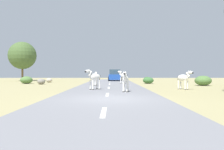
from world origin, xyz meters
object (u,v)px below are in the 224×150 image
object	(u,v)px
zebra_3	(96,77)
car_0	(116,76)
zebra_1	(184,78)
bush_2	(27,80)
bush_0	(204,81)
bush_1	(149,80)
zebra_4	(95,77)
tree_3	(23,56)
rock_1	(42,81)
rock_0	(50,80)
zebra_0	(126,79)
bush_3	(148,79)
zebra_2	(124,76)

from	to	relation	value
zebra_3	car_0	world-z (taller)	car_0
zebra_1	bush_2	world-z (taller)	zebra_1
bush_0	bush_1	world-z (taller)	bush_0
bush_1	zebra_3	bearing A→B (deg)	-140.92
zebra_1	zebra_4	size ratio (longest dim) A/B	0.98
zebra_1	tree_3	xyz separation A→B (m)	(-19.72, 18.29, 3.08)
bush_1	rock_1	size ratio (longest dim) A/B	1.47
zebra_3	car_0	size ratio (longest dim) A/B	0.34
rock_0	bush_2	bearing A→B (deg)	-118.27
bush_1	zebra_4	bearing A→B (deg)	-118.92
zebra_0	car_0	distance (m)	20.68
tree_3	rock_1	distance (m)	12.72
bush_3	bush_2	bearing A→B (deg)	-149.83
zebra_0	tree_3	distance (m)	26.00
tree_3	bush_2	size ratio (longest dim) A/B	4.22
zebra_1	tree_3	distance (m)	27.08
zebra_1	bush_2	size ratio (longest dim) A/B	1.05
bush_3	zebra_1	bearing A→B (deg)	-89.71
rock_1	bush_1	bearing A→B (deg)	8.65
zebra_4	bush_1	bearing A→B (deg)	-78.54
bush_2	rock_0	world-z (taller)	bush_2
zebra_4	tree_3	xyz separation A→B (m)	(-12.73, 18.98, 3.01)
zebra_4	rock_0	size ratio (longest dim) A/B	1.92
zebra_0	bush_1	distance (m)	12.86
tree_3	rock_1	bearing A→B (deg)	-59.67
zebra_2	tree_3	size ratio (longest dim) A/B	0.25
bush_1	bush_2	bearing A→B (deg)	-179.07
zebra_2	zebra_4	xyz separation A→B (m)	(-2.66, -9.75, 0.00)
zebra_0	zebra_1	size ratio (longest dim) A/B	0.97
zebra_4	tree_3	size ratio (longest dim) A/B	0.25
zebra_0	zebra_4	world-z (taller)	zebra_4
bush_2	rock_1	size ratio (longest dim) A/B	1.66
rock_1	zebra_1	bearing A→B (deg)	-29.82
zebra_1	bush_3	bearing A→B (deg)	-120.86
zebra_2	zebra_4	world-z (taller)	zebra_4
zebra_4	bush_0	world-z (taller)	zebra_4
bush_1	rock_1	distance (m)	12.43
zebra_3	zebra_4	world-z (taller)	zebra_4
bush_3	rock_1	size ratio (longest dim) A/B	1.19
bush_0	rock_0	xyz separation A→B (m)	(-17.66, 7.36, -0.21)
zebra_2	bush_3	xyz separation A→B (m)	(4.25, 9.49, -0.66)
zebra_1	bush_3	world-z (taller)	zebra_1
bush_0	rock_1	size ratio (longest dim) A/B	1.92
bush_1	rock_0	distance (m)	13.12
zebra_3	bush_0	distance (m)	10.95
zebra_4	zebra_1	bearing A→B (deg)	-134.03
zebra_2	car_0	xyz separation A→B (m)	(-0.82, 8.88, -0.13)
zebra_2	car_0	size ratio (longest dim) A/B	0.35
tree_3	rock_0	world-z (taller)	tree_3
zebra_0	bush_3	xyz separation A→B (m)	(4.65, 21.29, -0.57)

